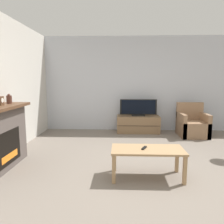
{
  "coord_description": "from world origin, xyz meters",
  "views": [
    {
      "loc": [
        -0.64,
        -3.39,
        1.47
      ],
      "look_at": [
        -0.81,
        0.81,
        0.85
      ],
      "focal_mm": 35.0,
      "sensor_mm": 36.0,
      "label": 1
    }
  ],
  "objects_px": {
    "mantel_clock": "(0,101)",
    "remote": "(144,148)",
    "tv_stand": "(138,124)",
    "armchair": "(192,125)",
    "coffee_table": "(148,153)",
    "mantel_vase_right": "(9,99)",
    "tv": "(138,108)"
  },
  "relations": [
    {
      "from": "tv_stand",
      "to": "coffee_table",
      "type": "xyz_separation_m",
      "value": [
        -0.09,
        -2.9,
        0.15
      ]
    },
    {
      "from": "tv",
      "to": "tv_stand",
      "type": "bearing_deg",
      "value": 90.0
    },
    {
      "from": "tv",
      "to": "armchair",
      "type": "relative_size",
      "value": 1.18
    },
    {
      "from": "mantel_clock",
      "to": "remote",
      "type": "bearing_deg",
      "value": -8.05
    },
    {
      "from": "coffee_table",
      "to": "mantel_vase_right",
      "type": "bearing_deg",
      "value": 165.37
    },
    {
      "from": "tv_stand",
      "to": "coffee_table",
      "type": "distance_m",
      "value": 2.91
    },
    {
      "from": "armchair",
      "to": "remote",
      "type": "xyz_separation_m",
      "value": [
        -1.54,
        -2.56,
        0.18
      ]
    },
    {
      "from": "tv_stand",
      "to": "tv",
      "type": "xyz_separation_m",
      "value": [
        -0.0,
        -0.0,
        0.45
      ]
    },
    {
      "from": "mantel_clock",
      "to": "armchair",
      "type": "bearing_deg",
      "value": 29.93
    },
    {
      "from": "mantel_clock",
      "to": "coffee_table",
      "type": "bearing_deg",
      "value": -8.04
    },
    {
      "from": "tv",
      "to": "coffee_table",
      "type": "bearing_deg",
      "value": -91.7
    },
    {
      "from": "tv",
      "to": "coffee_table",
      "type": "relative_size",
      "value": 0.95
    },
    {
      "from": "tv",
      "to": "coffee_table",
      "type": "height_order",
      "value": "tv"
    },
    {
      "from": "mantel_clock",
      "to": "tv_stand",
      "type": "distance_m",
      "value": 3.67
    },
    {
      "from": "mantel_clock",
      "to": "tv",
      "type": "distance_m",
      "value": 3.59
    },
    {
      "from": "coffee_table",
      "to": "tv_stand",
      "type": "bearing_deg",
      "value": 88.3
    },
    {
      "from": "mantel_vase_right",
      "to": "mantel_clock",
      "type": "relative_size",
      "value": 1.17
    },
    {
      "from": "armchair",
      "to": "remote",
      "type": "distance_m",
      "value": 2.99
    },
    {
      "from": "tv_stand",
      "to": "remote",
      "type": "height_order",
      "value": "same"
    },
    {
      "from": "armchair",
      "to": "remote",
      "type": "height_order",
      "value": "armchair"
    },
    {
      "from": "mantel_clock",
      "to": "coffee_table",
      "type": "distance_m",
      "value": 2.52
    },
    {
      "from": "mantel_vase_right",
      "to": "mantel_clock",
      "type": "xyz_separation_m",
      "value": [
        0.0,
        -0.29,
        -0.0
      ]
    },
    {
      "from": "mantel_clock",
      "to": "armchair",
      "type": "relative_size",
      "value": 0.17
    },
    {
      "from": "armchair",
      "to": "coffee_table",
      "type": "xyz_separation_m",
      "value": [
        -1.49,
        -2.57,
        0.11
      ]
    },
    {
      "from": "mantel_vase_right",
      "to": "mantel_clock",
      "type": "distance_m",
      "value": 0.29
    },
    {
      "from": "tv_stand",
      "to": "coffee_table",
      "type": "relative_size",
      "value": 1.09
    },
    {
      "from": "mantel_clock",
      "to": "tv",
      "type": "bearing_deg",
      "value": 45.98
    },
    {
      "from": "coffee_table",
      "to": "remote",
      "type": "height_order",
      "value": "remote"
    },
    {
      "from": "mantel_clock",
      "to": "tv_stand",
      "type": "xyz_separation_m",
      "value": [
        2.48,
        2.56,
        -0.89
      ]
    },
    {
      "from": "mantel_clock",
      "to": "coffee_table",
      "type": "height_order",
      "value": "mantel_clock"
    },
    {
      "from": "mantel_vase_right",
      "to": "coffee_table",
      "type": "xyz_separation_m",
      "value": [
        2.39,
        -0.62,
        -0.74
      ]
    },
    {
      "from": "mantel_clock",
      "to": "remote",
      "type": "relative_size",
      "value": 0.98
    }
  ]
}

